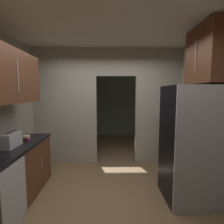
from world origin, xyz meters
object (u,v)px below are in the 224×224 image
Objects in this scene: boombox at (11,140)px; book_stack at (26,138)px; dishwasher at (14,196)px; refrigerator at (190,144)px.

boombox is 2.11× the size of book_stack.
book_stack is at bearing 87.68° from boombox.
boombox is at bearing 119.43° from dishwasher.
book_stack is at bearing 173.19° from refrigerator.
boombox reaches higher than dishwasher.
refrigerator is 2.73m from boombox.
book_stack is (-2.71, 0.32, 0.03)m from refrigerator.
boombox is at bearing -92.32° from book_stack.
book_stack is at bearing 106.19° from dishwasher.
book_stack is (-0.26, 0.90, 0.51)m from dishwasher.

